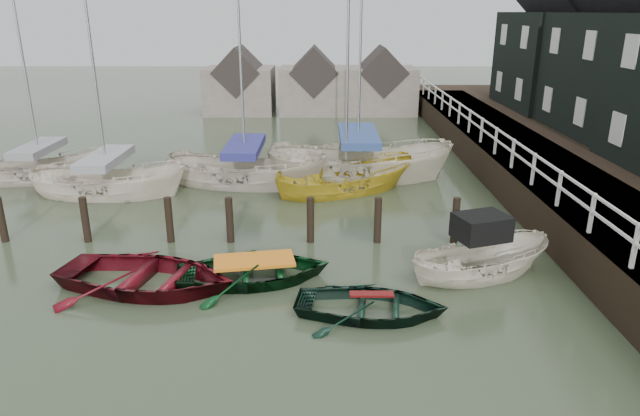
{
  "coord_description": "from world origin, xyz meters",
  "views": [
    {
      "loc": [
        1.55,
        -12.84,
        6.58
      ],
      "look_at": [
        1.49,
        2.08,
        1.4
      ],
      "focal_mm": 32.0,
      "sensor_mm": 36.0,
      "label": 1
    }
  ],
  "objects_px": {
    "rowboat_red": "(148,288)",
    "sailboat_a": "(110,193)",
    "rowboat_green": "(255,280)",
    "rowboat_dkgreen": "(371,314)",
    "motorboat": "(479,271)",
    "sailboat_c": "(346,190)",
    "sailboat_b": "(246,182)",
    "sailboat_d": "(357,176)",
    "sailboat_e": "(43,178)"
  },
  "relations": [
    {
      "from": "motorboat",
      "to": "sailboat_c",
      "type": "xyz_separation_m",
      "value": [
        -3.22,
        7.46,
        -0.1
      ]
    },
    {
      "from": "rowboat_red",
      "to": "rowboat_dkgreen",
      "type": "height_order",
      "value": "rowboat_red"
    },
    {
      "from": "motorboat",
      "to": "sailboat_c",
      "type": "height_order",
      "value": "sailboat_c"
    },
    {
      "from": "sailboat_b",
      "to": "sailboat_e",
      "type": "height_order",
      "value": "sailboat_b"
    },
    {
      "from": "motorboat",
      "to": "sailboat_b",
      "type": "relative_size",
      "value": 0.38
    },
    {
      "from": "sailboat_b",
      "to": "rowboat_red",
      "type": "bearing_deg",
      "value": -178.52
    },
    {
      "from": "rowboat_red",
      "to": "sailboat_d",
      "type": "distance_m",
      "value": 11.69
    },
    {
      "from": "rowboat_dkgreen",
      "to": "sailboat_a",
      "type": "bearing_deg",
      "value": 53.06
    },
    {
      "from": "sailboat_d",
      "to": "sailboat_e",
      "type": "xyz_separation_m",
      "value": [
        -12.99,
        -0.43,
        0.0
      ]
    },
    {
      "from": "motorboat",
      "to": "sailboat_e",
      "type": "xyz_separation_m",
      "value": [
        -15.64,
        8.92,
        -0.05
      ]
    },
    {
      "from": "rowboat_red",
      "to": "sailboat_c",
      "type": "height_order",
      "value": "sailboat_c"
    },
    {
      "from": "rowboat_green",
      "to": "rowboat_dkgreen",
      "type": "xyz_separation_m",
      "value": [
        2.86,
        -1.73,
        0.0
      ]
    },
    {
      "from": "rowboat_dkgreen",
      "to": "sailboat_b",
      "type": "height_order",
      "value": "sailboat_b"
    },
    {
      "from": "sailboat_a",
      "to": "sailboat_c",
      "type": "height_order",
      "value": "sailboat_a"
    },
    {
      "from": "sailboat_d",
      "to": "sailboat_e",
      "type": "distance_m",
      "value": 13.0
    },
    {
      "from": "sailboat_b",
      "to": "sailboat_c",
      "type": "relative_size",
      "value": 1.15
    },
    {
      "from": "sailboat_d",
      "to": "sailboat_c",
      "type": "bearing_deg",
      "value": 169.28
    },
    {
      "from": "motorboat",
      "to": "sailboat_b",
      "type": "bearing_deg",
      "value": 21.43
    },
    {
      "from": "sailboat_c",
      "to": "rowboat_red",
      "type": "bearing_deg",
      "value": 122.78
    },
    {
      "from": "rowboat_green",
      "to": "rowboat_dkgreen",
      "type": "height_order",
      "value": "rowboat_green"
    },
    {
      "from": "rowboat_red",
      "to": "sailboat_b",
      "type": "relative_size",
      "value": 0.41
    },
    {
      "from": "motorboat",
      "to": "sailboat_e",
      "type": "bearing_deg",
      "value": 41.02
    },
    {
      "from": "rowboat_red",
      "to": "sailboat_a",
      "type": "relative_size",
      "value": 0.39
    },
    {
      "from": "rowboat_dkgreen",
      "to": "sailboat_a",
      "type": "relative_size",
      "value": 0.3
    },
    {
      "from": "rowboat_green",
      "to": "sailboat_b",
      "type": "relative_size",
      "value": 0.35
    },
    {
      "from": "sailboat_e",
      "to": "rowboat_dkgreen",
      "type": "bearing_deg",
      "value": -144.8
    },
    {
      "from": "sailboat_b",
      "to": "sailboat_d",
      "type": "relative_size",
      "value": 0.89
    },
    {
      "from": "rowboat_red",
      "to": "sailboat_a",
      "type": "height_order",
      "value": "sailboat_a"
    },
    {
      "from": "rowboat_red",
      "to": "sailboat_e",
      "type": "xyz_separation_m",
      "value": [
        -7.15,
        9.69,
        0.06
      ]
    },
    {
      "from": "rowboat_green",
      "to": "motorboat",
      "type": "height_order",
      "value": "motorboat"
    },
    {
      "from": "sailboat_c",
      "to": "sailboat_e",
      "type": "bearing_deg",
      "value": 58.72
    },
    {
      "from": "rowboat_red",
      "to": "sailboat_c",
      "type": "bearing_deg",
      "value": -20.35
    },
    {
      "from": "sailboat_a",
      "to": "sailboat_b",
      "type": "bearing_deg",
      "value": -70.82
    },
    {
      "from": "rowboat_dkgreen",
      "to": "rowboat_red",
      "type": "bearing_deg",
      "value": 84.37
    },
    {
      "from": "rowboat_dkgreen",
      "to": "motorboat",
      "type": "relative_size",
      "value": 0.81
    },
    {
      "from": "rowboat_red",
      "to": "sailboat_b",
      "type": "distance_m",
      "value": 9.22
    },
    {
      "from": "rowboat_green",
      "to": "sailboat_c",
      "type": "height_order",
      "value": "sailboat_c"
    },
    {
      "from": "motorboat",
      "to": "sailboat_c",
      "type": "bearing_deg",
      "value": 4.03
    },
    {
      "from": "sailboat_d",
      "to": "sailboat_e",
      "type": "height_order",
      "value": "sailboat_d"
    },
    {
      "from": "sailboat_c",
      "to": "sailboat_d",
      "type": "height_order",
      "value": "sailboat_d"
    },
    {
      "from": "rowboat_green",
      "to": "sailboat_d",
      "type": "height_order",
      "value": "sailboat_d"
    },
    {
      "from": "rowboat_green",
      "to": "sailboat_c",
      "type": "bearing_deg",
      "value": -28.84
    },
    {
      "from": "rowboat_dkgreen",
      "to": "sailboat_d",
      "type": "xyz_separation_m",
      "value": [
        0.35,
        11.4,
        0.06
      ]
    },
    {
      "from": "sailboat_a",
      "to": "sailboat_e",
      "type": "xyz_separation_m",
      "value": [
        -3.46,
        1.98,
        -0.01
      ]
    },
    {
      "from": "sailboat_a",
      "to": "sailboat_d",
      "type": "relative_size",
      "value": 0.93
    },
    {
      "from": "sailboat_a",
      "to": "motorboat",
      "type": "bearing_deg",
      "value": -116.31
    },
    {
      "from": "rowboat_red",
      "to": "sailboat_a",
      "type": "xyz_separation_m",
      "value": [
        -3.69,
        7.71,
        0.07
      ]
    },
    {
      "from": "sailboat_b",
      "to": "sailboat_c",
      "type": "distance_m",
      "value": 4.07
    },
    {
      "from": "motorboat",
      "to": "sailboat_b",
      "type": "xyz_separation_m",
      "value": [
        -7.19,
        8.35,
        -0.05
      ]
    },
    {
      "from": "rowboat_red",
      "to": "sailboat_a",
      "type": "bearing_deg",
      "value": 37.86
    }
  ]
}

